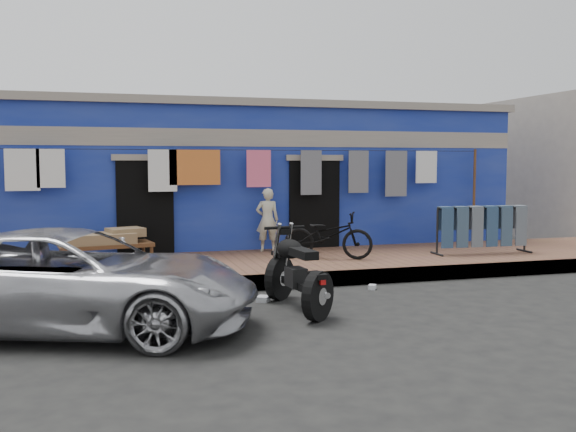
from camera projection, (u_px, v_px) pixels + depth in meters
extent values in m
plane|color=black|center=(328.00, 309.00, 9.00)|extent=(80.00, 80.00, 0.00)
cube|color=brown|center=(273.00, 267.00, 11.86)|extent=(28.00, 3.00, 0.25)
cube|color=gray|center=(296.00, 281.00, 10.47)|extent=(28.00, 0.10, 0.25)
cube|color=navy|center=(230.00, 181.00, 15.56)|extent=(12.00, 5.00, 3.20)
cube|color=#9E9384|center=(253.00, 138.00, 13.15)|extent=(12.00, 0.14, 0.35)
cube|color=#9E9384|center=(230.00, 111.00, 15.42)|extent=(12.20, 5.20, 0.16)
cube|color=black|center=(145.00, 214.00, 12.58)|extent=(1.10, 0.10, 2.10)
cube|color=black|center=(314.00, 210.00, 13.56)|extent=(1.10, 0.10, 2.10)
cylinder|color=brown|center=(474.00, 196.00, 14.35)|extent=(0.06, 0.06, 2.10)
cylinder|color=black|center=(257.00, 150.00, 12.87)|extent=(10.00, 0.01, 0.01)
cube|color=silver|center=(22.00, 170.00, 11.68)|extent=(0.60, 0.02, 0.77)
cube|color=silver|center=(51.00, 168.00, 11.81)|extent=(0.50, 0.02, 0.71)
cube|color=silver|center=(163.00, 171.00, 12.38)|extent=(0.55, 0.02, 0.81)
cube|color=#CC4C26|center=(195.00, 167.00, 12.55)|extent=(1.00, 0.02, 0.69)
cube|color=#E85C7F|center=(259.00, 169.00, 12.91)|extent=(0.50, 0.02, 0.74)
cube|color=slate|center=(311.00, 173.00, 13.23)|extent=(0.45, 0.02, 0.92)
cube|color=slate|center=(359.00, 172.00, 13.52)|extent=(0.45, 0.02, 0.89)
cube|color=slate|center=(396.00, 174.00, 13.77)|extent=(0.50, 0.02, 0.98)
cube|color=silver|center=(426.00, 167.00, 13.96)|extent=(0.50, 0.02, 0.70)
imported|color=#B6B6BB|center=(74.00, 279.00, 7.79)|extent=(5.00, 3.51, 1.29)
imported|color=beige|center=(267.00, 220.00, 13.00)|extent=(0.51, 0.38, 1.28)
imported|color=black|center=(328.00, 230.00, 12.01)|extent=(1.73, 1.32, 1.07)
cube|color=silver|center=(325.00, 289.00, 10.25)|extent=(0.18, 0.14, 0.08)
cube|color=silver|center=(372.00, 287.00, 10.39)|extent=(0.17, 0.19, 0.07)
cube|color=silver|center=(263.00, 299.00, 9.47)|extent=(0.24, 0.26, 0.08)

